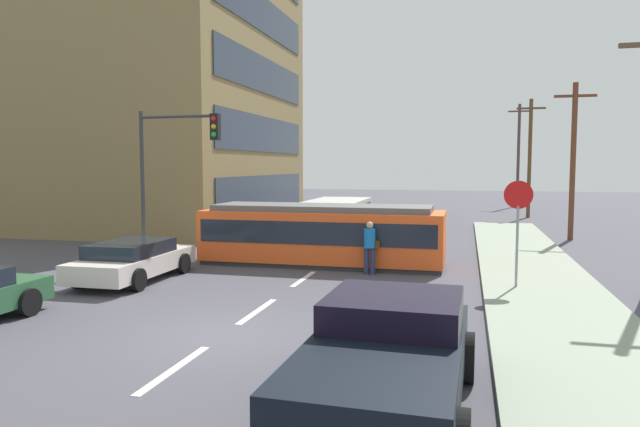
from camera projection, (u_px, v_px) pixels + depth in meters
name	position (u px, v px, depth m)	size (l,w,h in m)	color
ground_plane	(333.00, 258.00, 21.34)	(120.00, 120.00, 0.00)	#47454E
sidewalk_curb_right	(543.00, 288.00, 15.81)	(3.20, 36.00, 0.14)	gray
lane_stripe_0	(174.00, 369.00, 9.75)	(0.16, 2.40, 0.01)	silver
lane_stripe_1	(257.00, 311.00, 13.61)	(0.16, 2.40, 0.01)	silver
lane_stripe_2	(304.00, 279.00, 17.48)	(0.16, 2.40, 0.01)	silver
lane_stripe_3	(357.00, 242.00, 25.91)	(0.16, 2.40, 0.01)	silver
lane_stripe_4	(377.00, 228.00, 31.71)	(0.16, 2.40, 0.01)	silver
corner_building	(136.00, 86.00, 33.38)	(15.66, 15.48, 16.00)	olive
streetcar_tram	(322.00, 233.00, 20.05)	(8.31, 2.55, 2.07)	#EE5520
city_bus	(336.00, 216.00, 27.41)	(2.59, 5.69, 1.79)	#B3B3A9
pedestrian_crossing	(370.00, 245.00, 18.13)	(0.49, 0.36, 1.67)	navy
pickup_truck_parked	(388.00, 356.00, 7.99)	(2.39, 5.05, 1.55)	black
parked_sedan_mid	(133.00, 260.00, 17.20)	(2.13, 4.57, 1.19)	silver
stop_sign	(518.00, 211.00, 15.56)	(0.76, 0.07, 2.88)	gray
traffic_light_mast	(172.00, 159.00, 18.91)	(2.86, 0.33, 5.20)	#333333
utility_pole_mid	(573.00, 158.00, 26.27)	(1.80, 0.24, 7.15)	brown
utility_pole_far	(530.00, 156.00, 37.69)	(1.80, 0.24, 7.71)	brown
utility_pole_distant	(518.00, 153.00, 47.81)	(1.80, 0.24, 8.45)	#4F3B3A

